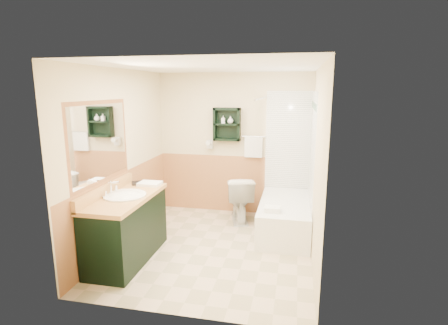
% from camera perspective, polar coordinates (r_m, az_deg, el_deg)
% --- Properties ---
extents(floor, '(3.00, 3.00, 0.00)m').
position_cam_1_polar(floor, '(4.93, -1.68, -13.68)').
color(floor, beige).
rests_on(floor, ground).
extents(back_wall, '(2.60, 0.04, 2.40)m').
position_cam_1_polar(back_wall, '(6.01, 1.62, 3.02)').
color(back_wall, beige).
rests_on(back_wall, ground).
extents(left_wall, '(0.04, 3.00, 2.40)m').
position_cam_1_polar(left_wall, '(5.01, -16.61, 0.73)').
color(left_wall, beige).
rests_on(left_wall, ground).
extents(right_wall, '(0.04, 3.00, 2.40)m').
position_cam_1_polar(right_wall, '(4.43, 15.07, -0.62)').
color(right_wall, beige).
rests_on(right_wall, ground).
extents(ceiling, '(2.60, 3.00, 0.04)m').
position_cam_1_polar(ceiling, '(4.45, -1.88, 15.65)').
color(ceiling, white).
rests_on(ceiling, back_wall).
extents(wainscot_left, '(2.98, 2.98, 1.00)m').
position_cam_1_polar(wainscot_left, '(5.17, -15.80, -6.91)').
color(wainscot_left, tan).
rests_on(wainscot_left, left_wall).
extents(wainscot_back, '(2.58, 2.58, 1.00)m').
position_cam_1_polar(wainscot_back, '(6.12, 1.52, -3.52)').
color(wainscot_back, tan).
rests_on(wainscot_back, back_wall).
extents(mirror_frame, '(1.30, 1.30, 1.00)m').
position_cam_1_polar(mirror_frame, '(4.47, -19.59, 3.12)').
color(mirror_frame, '#945430').
rests_on(mirror_frame, left_wall).
extents(mirror_glass, '(1.20, 1.20, 0.90)m').
position_cam_1_polar(mirror_glass, '(4.47, -19.53, 3.12)').
color(mirror_glass, white).
rests_on(mirror_glass, left_wall).
extents(tile_right, '(1.50, 1.50, 2.10)m').
position_cam_1_polar(tile_right, '(5.19, 14.11, -0.45)').
color(tile_right, white).
rests_on(tile_right, right_wall).
extents(tile_back, '(0.95, 0.95, 2.10)m').
position_cam_1_polar(tile_back, '(5.90, 11.38, 1.14)').
color(tile_back, white).
rests_on(tile_back, back_wall).
extents(tile_accent, '(1.50, 1.50, 0.10)m').
position_cam_1_polar(tile_accent, '(5.08, 14.49, 8.96)').
color(tile_accent, '#144629').
rests_on(tile_accent, right_wall).
extents(wall_shelf, '(0.45, 0.15, 0.55)m').
position_cam_1_polar(wall_shelf, '(5.87, 0.47, 6.26)').
color(wall_shelf, black).
rests_on(wall_shelf, back_wall).
extents(hair_dryer, '(0.10, 0.24, 0.18)m').
position_cam_1_polar(hair_dryer, '(6.00, -2.30, 3.01)').
color(hair_dryer, silver).
rests_on(hair_dryer, back_wall).
extents(towel_bar, '(0.40, 0.06, 0.40)m').
position_cam_1_polar(towel_bar, '(5.86, 4.88, 4.24)').
color(towel_bar, white).
rests_on(towel_bar, back_wall).
extents(curtain_rod, '(0.03, 1.60, 0.03)m').
position_cam_1_polar(curtain_rod, '(5.10, 6.08, 10.40)').
color(curtain_rod, silver).
rests_on(curtain_rod, back_wall).
extents(shower_curtain, '(1.05, 1.05, 1.70)m').
position_cam_1_polar(shower_curtain, '(5.36, 6.07, 1.33)').
color(shower_curtain, beige).
rests_on(shower_curtain, curtain_rod).
extents(vanity, '(0.59, 1.32, 0.84)m').
position_cam_1_polar(vanity, '(4.63, -15.59, -10.23)').
color(vanity, black).
rests_on(vanity, ground).
extents(bathtub, '(0.73, 1.50, 0.49)m').
position_cam_1_polar(bathtub, '(5.39, 9.87, -8.76)').
color(bathtub, white).
rests_on(bathtub, ground).
extents(toilet, '(0.60, 0.84, 0.74)m').
position_cam_1_polar(toilet, '(5.75, 2.52, -5.91)').
color(toilet, white).
rests_on(toilet, ground).
extents(counter_towel, '(0.29, 0.23, 0.04)m').
position_cam_1_polar(counter_towel, '(4.90, -12.03, -3.39)').
color(counter_towel, white).
rests_on(counter_towel, vanity).
extents(vanity_book, '(0.14, 0.09, 0.20)m').
position_cam_1_polar(vanity_book, '(4.98, -14.89, -2.30)').
color(vanity_book, black).
rests_on(vanity_book, vanity).
extents(tub_towel, '(0.21, 0.18, 0.07)m').
position_cam_1_polar(tub_towel, '(4.85, 7.90, -7.56)').
color(tub_towel, white).
rests_on(tub_towel, bathtub).
extents(soap_bottle_a, '(0.07, 0.13, 0.06)m').
position_cam_1_polar(soap_bottle_a, '(5.87, -0.13, 6.70)').
color(soap_bottle_a, white).
rests_on(soap_bottle_a, wall_shelf).
extents(soap_bottle_b, '(0.10, 0.13, 0.10)m').
position_cam_1_polar(soap_bottle_b, '(5.85, 1.06, 6.85)').
color(soap_bottle_b, white).
rests_on(soap_bottle_b, wall_shelf).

